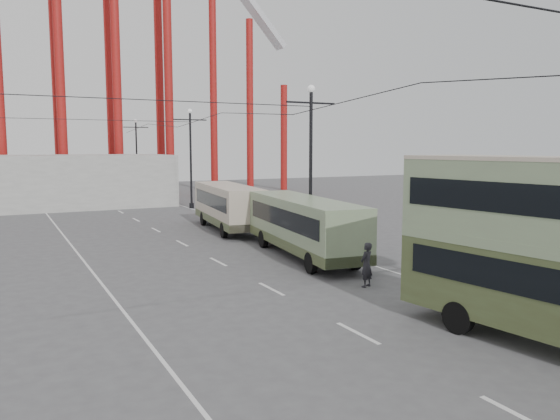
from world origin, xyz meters
TOP-DOWN VIEW (x-y plane):
  - ground at (0.00, 0.00)m, footprint 160.00×160.00m
  - road_markings at (-0.86, 19.70)m, footprint 12.52×120.00m
  - lamp_post_mid at (5.60, 18.00)m, footprint 3.20×0.44m
  - lamp_post_far at (5.60, 40.00)m, footprint 3.20×0.44m
  - lamp_post_distant at (5.60, 62.00)m, footprint 3.20×0.44m
  - fairground_shed at (-6.00, 47.00)m, footprint 22.00×10.00m
  - single_decker_green at (3.44, 15.12)m, footprint 3.93×11.19m
  - single_decker_cream at (3.49, 25.70)m, footprint 3.79×10.30m
  - pedestrian at (2.64, 8.49)m, footprint 0.80×0.67m

SIDE VIEW (x-z plane):
  - ground at x=0.00m, z-range 0.00..0.00m
  - road_markings at x=-0.86m, z-range 0.00..0.01m
  - pedestrian at x=2.64m, z-range 0.00..1.86m
  - single_decker_green at x=3.44m, z-range 0.20..3.29m
  - single_decker_cream at x=3.49m, z-range 0.20..3.33m
  - fairground_shed at x=-6.00m, z-range 0.00..5.00m
  - lamp_post_mid at x=5.60m, z-range 0.02..9.34m
  - lamp_post_far at x=5.60m, z-range 0.02..9.34m
  - lamp_post_distant at x=5.60m, z-range 0.02..9.34m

